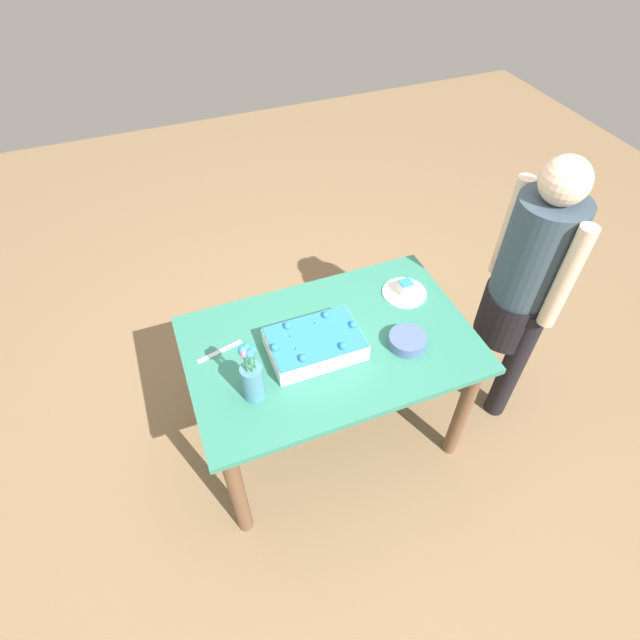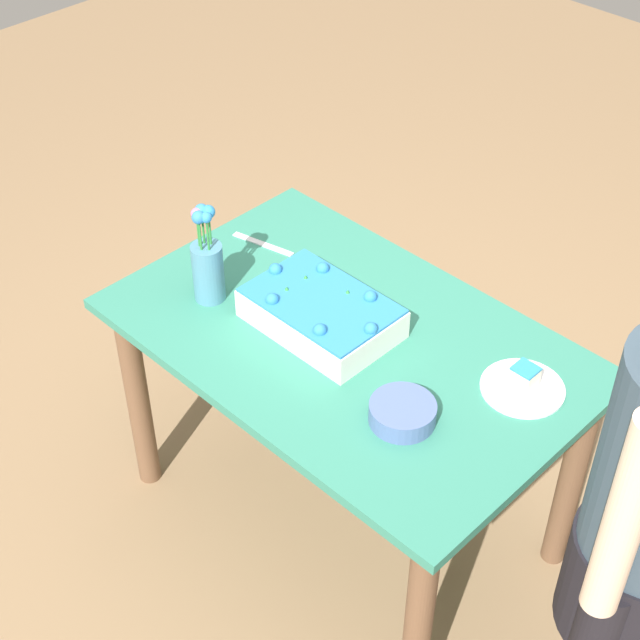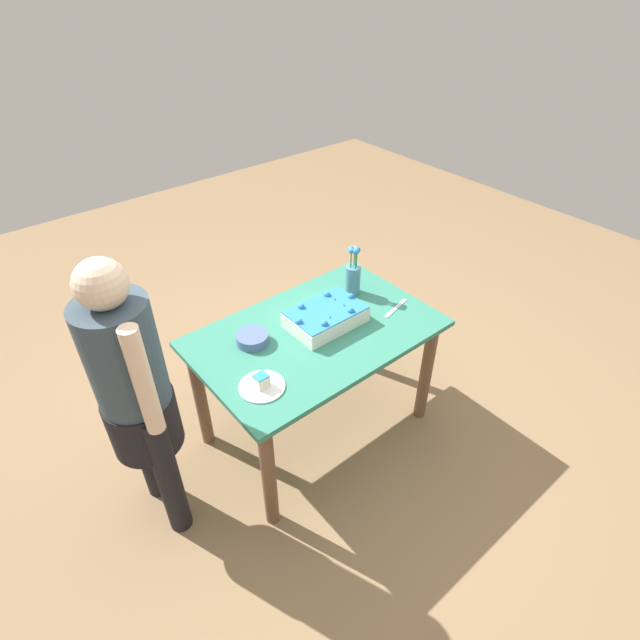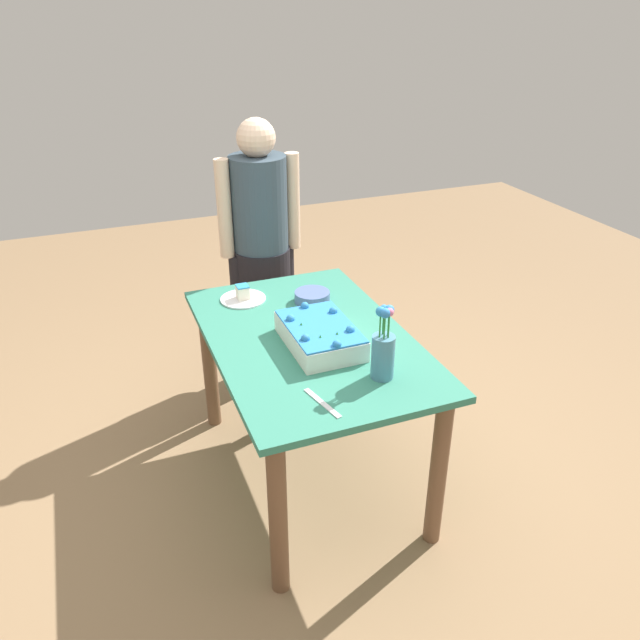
# 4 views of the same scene
# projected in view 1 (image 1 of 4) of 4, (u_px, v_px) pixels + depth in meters

# --- Properties ---
(ground_plane) EXTENTS (8.00, 8.00, 0.00)m
(ground_plane) POSITION_uv_depth(u_px,v_px,m) (329.00, 430.00, 2.75)
(ground_plane) COLOR #8B6D4C
(dining_table) EXTENTS (1.27, 0.82, 0.75)m
(dining_table) POSITION_uv_depth(u_px,v_px,m) (330.00, 361.00, 2.30)
(dining_table) COLOR #327B65
(dining_table) RESTS_ON ground_plane
(sheet_cake) EXTENTS (0.40, 0.26, 0.11)m
(sheet_cake) POSITION_uv_depth(u_px,v_px,m) (315.00, 344.00, 2.14)
(sheet_cake) COLOR white
(sheet_cake) RESTS_ON dining_table
(serving_plate_with_slice) EXTENTS (0.21, 0.21, 0.07)m
(serving_plate_with_slice) POSITION_uv_depth(u_px,v_px,m) (405.00, 291.00, 2.41)
(serving_plate_with_slice) COLOR white
(serving_plate_with_slice) RESTS_ON dining_table
(cake_knife) EXTENTS (0.21, 0.07, 0.00)m
(cake_knife) POSITION_uv_depth(u_px,v_px,m) (220.00, 351.00, 2.17)
(cake_knife) COLOR silver
(cake_knife) RESTS_ON dining_table
(flower_vase) EXTENTS (0.09, 0.09, 0.30)m
(flower_vase) POSITION_uv_depth(u_px,v_px,m) (252.00, 378.00, 1.93)
(flower_vase) COLOR teal
(flower_vase) RESTS_ON dining_table
(fruit_bowl) EXTENTS (0.17, 0.17, 0.05)m
(fruit_bowl) POSITION_uv_depth(u_px,v_px,m) (407.00, 341.00, 2.18)
(fruit_bowl) COLOR #4F659B
(fruit_bowl) RESTS_ON dining_table
(person_standing) EXTENTS (0.31, 0.45, 1.49)m
(person_standing) POSITION_uv_depth(u_px,v_px,m) (524.00, 283.00, 2.31)
(person_standing) COLOR black
(person_standing) RESTS_ON ground_plane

